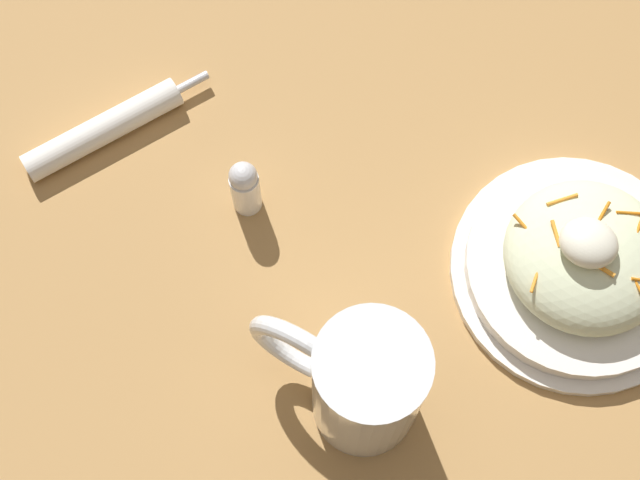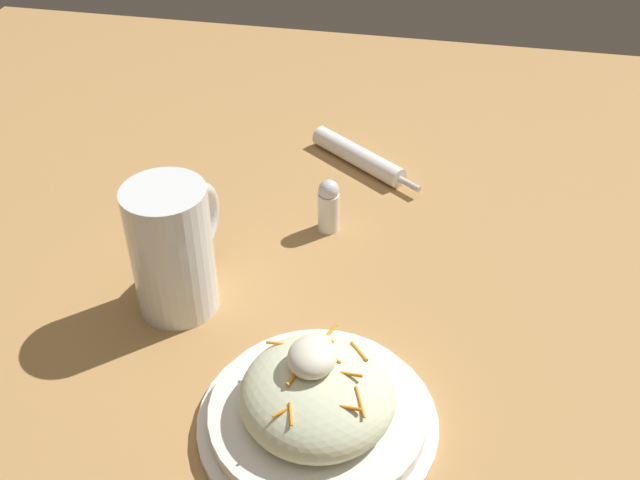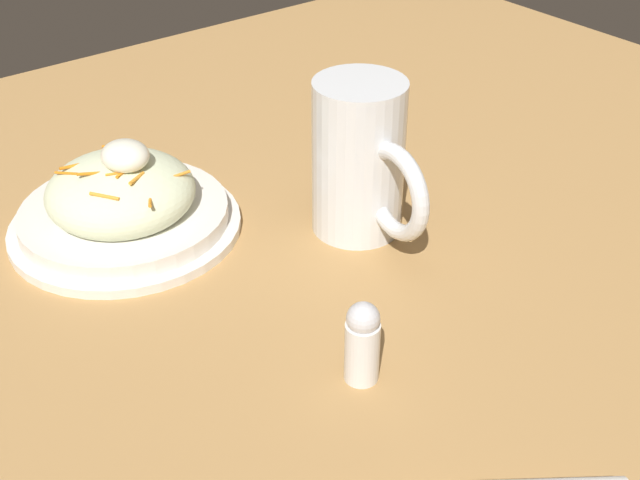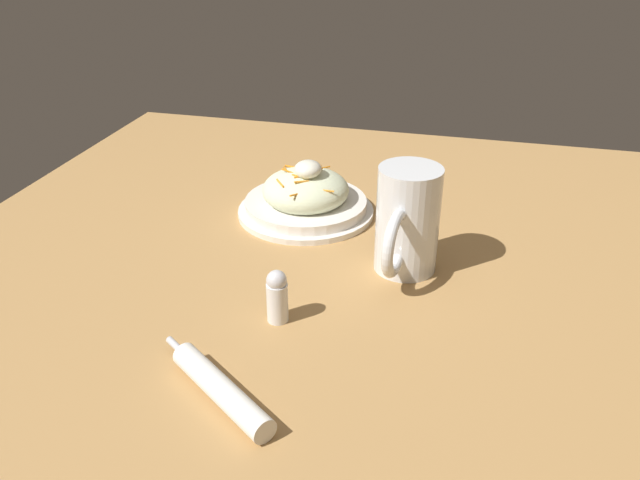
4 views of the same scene
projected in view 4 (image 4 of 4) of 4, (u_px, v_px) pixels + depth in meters
ground_plane at (374, 301)px, 0.90m from camera, size 1.43×1.43×0.00m
salad_plate at (306, 197)px, 1.13m from camera, size 0.24×0.24×0.10m
beer_mug at (407, 224)px, 0.94m from camera, size 0.16×0.09×0.16m
napkin_roll at (221, 389)px, 0.72m from camera, size 0.13×0.18×0.03m
salt_shaker at (277, 296)px, 0.84m from camera, size 0.03×0.03×0.07m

